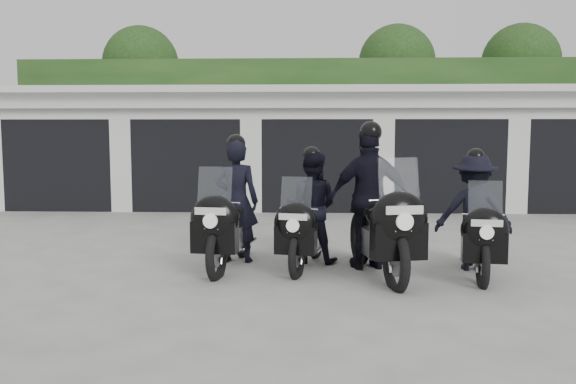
{
  "coord_description": "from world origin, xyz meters",
  "views": [
    {
      "loc": [
        -0.15,
        -8.85,
        1.96
      ],
      "look_at": [
        -0.48,
        -0.02,
        1.05
      ],
      "focal_mm": 38.0,
      "sensor_mm": 36.0,
      "label": 1
    }
  ],
  "objects_px": {
    "police_bike_a": "(231,213)",
    "police_bike_d": "(475,218)",
    "police_bike_b": "(309,214)",
    "police_bike_c": "(374,207)"
  },
  "relations": [
    {
      "from": "police_bike_a",
      "to": "police_bike_d",
      "type": "bearing_deg",
      "value": 3.46
    },
    {
      "from": "police_bike_a",
      "to": "police_bike_d",
      "type": "xyz_separation_m",
      "value": [
        3.39,
        -0.25,
        -0.03
      ]
    },
    {
      "from": "police_bike_c",
      "to": "police_bike_d",
      "type": "distance_m",
      "value": 1.4
    },
    {
      "from": "police_bike_a",
      "to": "police_bike_c",
      "type": "bearing_deg",
      "value": -0.11
    },
    {
      "from": "police_bike_a",
      "to": "police_bike_c",
      "type": "height_order",
      "value": "police_bike_c"
    },
    {
      "from": "police_bike_b",
      "to": "police_bike_c",
      "type": "distance_m",
      "value": 0.99
    },
    {
      "from": "police_bike_b",
      "to": "police_bike_c",
      "type": "xyz_separation_m",
      "value": [
        0.89,
        -0.41,
        0.16
      ]
    },
    {
      "from": "police_bike_b",
      "to": "police_bike_c",
      "type": "bearing_deg",
      "value": -12.88
    },
    {
      "from": "police_bike_a",
      "to": "police_bike_d",
      "type": "height_order",
      "value": "police_bike_a"
    },
    {
      "from": "police_bike_b",
      "to": "police_bike_c",
      "type": "relative_size",
      "value": 0.82
    }
  ]
}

